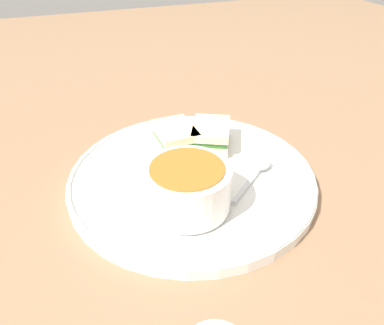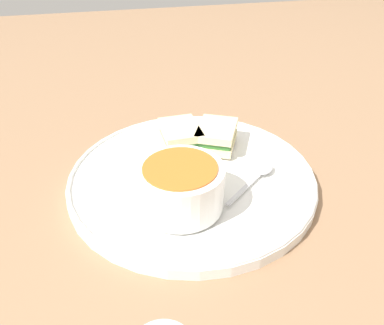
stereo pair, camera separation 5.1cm
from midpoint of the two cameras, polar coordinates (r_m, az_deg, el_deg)
ground_plane at (r=0.56m, az=-2.60°, el=-3.12°), size 2.40×2.40×0.00m
plate at (r=0.55m, az=-2.63°, el=-2.25°), size 0.36×0.36×0.02m
soup_bowl at (r=0.47m, az=-3.83°, el=-3.80°), size 0.11×0.11×0.06m
spoon at (r=0.55m, az=7.70°, el=-0.78°), size 0.10×0.08×0.01m
sandwich_half_near at (r=0.61m, az=0.50°, el=4.24°), size 0.09×0.09×0.03m
sandwich_half_far at (r=0.60m, az=-5.43°, el=3.83°), size 0.06×0.08×0.03m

